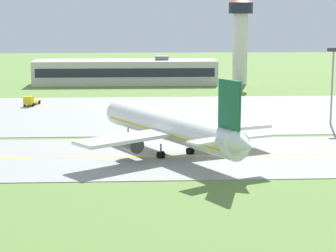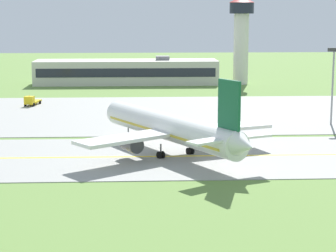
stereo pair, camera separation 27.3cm
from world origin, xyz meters
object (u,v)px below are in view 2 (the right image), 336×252
airplane_lead (170,128)px  control_tower (241,31)px  service_truck_baggage (31,101)px  apron_light_mast (333,76)px

airplane_lead → control_tower: size_ratio=1.40×
service_truck_baggage → apron_light_mast: apron_light_mast is taller
service_truck_baggage → control_tower: control_tower is taller
airplane_lead → control_tower: 99.95m
control_tower → service_truck_baggage: bearing=-142.3°
apron_light_mast → airplane_lead: bearing=-142.2°
control_tower → apron_light_mast: (6.14, -70.71, -6.34)m
airplane_lead → apron_light_mast: (32.34, 25.05, 5.19)m
service_truck_baggage → apron_light_mast: size_ratio=0.45×
apron_light_mast → control_tower: bearing=95.0°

